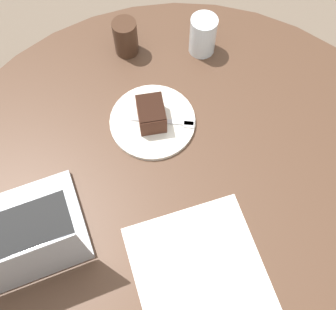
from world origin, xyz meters
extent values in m
plane|color=#6B5B4C|center=(0.00, 0.00, 0.00)|extent=(12.00, 12.00, 0.00)
cylinder|color=#4C3323|center=(0.00, 0.00, 0.01)|extent=(0.53, 0.53, 0.02)
cylinder|color=#4C3323|center=(0.00, 0.00, 0.38)|extent=(0.10, 0.10, 0.71)
cylinder|color=#4C3323|center=(0.00, 0.00, 0.75)|extent=(1.37, 1.37, 0.03)
cube|color=brown|center=(-0.78, -0.14, 0.23)|extent=(0.05, 0.05, 0.45)
cube|color=white|center=(0.19, -0.08, 0.76)|extent=(0.47, 0.40, 0.00)
cylinder|color=silver|center=(-0.24, 0.07, 0.77)|extent=(0.23, 0.23, 0.01)
cube|color=#472619|center=(-0.24, 0.07, 0.80)|extent=(0.11, 0.10, 0.06)
cube|color=black|center=(-0.24, 0.07, 0.84)|extent=(0.11, 0.10, 0.00)
cube|color=silver|center=(-0.22, 0.09, 0.77)|extent=(0.12, 0.14, 0.00)
cube|color=silver|center=(-0.17, 0.14, 0.77)|extent=(0.04, 0.04, 0.00)
cylinder|color=#3D2619|center=(-0.49, 0.15, 0.82)|extent=(0.07, 0.07, 0.11)
cylinder|color=silver|center=(-0.37, 0.34, 0.82)|extent=(0.08, 0.08, 0.12)
cube|color=gray|center=(-0.17, -0.37, 0.77)|extent=(0.30, 0.35, 0.02)
cube|color=black|center=(-0.17, -0.37, 0.78)|extent=(0.19, 0.28, 0.00)
cube|color=gray|center=(-0.06, -0.40, 0.88)|extent=(0.08, 0.30, 0.21)
cube|color=black|center=(-0.06, -0.40, 0.88)|extent=(0.08, 0.28, 0.19)
camera|label=1|loc=(0.23, -0.22, 1.70)|focal=42.00mm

